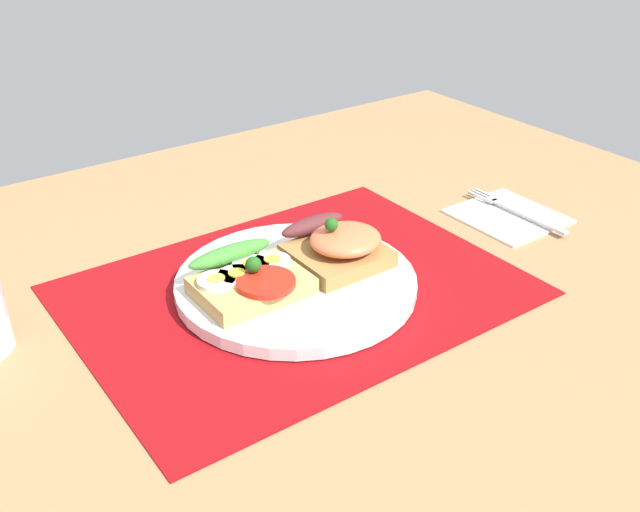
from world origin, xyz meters
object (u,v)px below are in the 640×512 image
object	(u,v)px
plate	(296,283)
fork	(513,209)
sandwich_salmon	(339,246)
sandwich_egg_tomato	(249,279)
napkin	(508,215)

from	to	relation	value
plate	fork	size ratio (longest dim) A/B	1.65
sandwich_salmon	plate	bearing A→B (deg)	-179.24
plate	sandwich_egg_tomato	bearing A→B (deg)	175.66
plate	sandwich_egg_tomato	world-z (taller)	sandwich_egg_tomato
napkin	fork	world-z (taller)	fork
plate	napkin	xyz separation A→B (cm)	(30.71, -0.91, -0.66)
sandwich_salmon	fork	bearing A→B (deg)	-1.97
sandwich_salmon	napkin	size ratio (longest dim) A/B	0.87
napkin	fork	bearing A→B (deg)	4.37
napkin	sandwich_salmon	bearing A→B (deg)	177.78
sandwich_salmon	napkin	bearing A→B (deg)	-2.22
sandwich_egg_tomato	napkin	world-z (taller)	sandwich_egg_tomato
sandwich_salmon	napkin	xyz separation A→B (cm)	(25.26, -0.98, -3.21)
sandwich_egg_tomato	fork	world-z (taller)	sandwich_egg_tomato
sandwich_egg_tomato	fork	size ratio (longest dim) A/B	0.71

